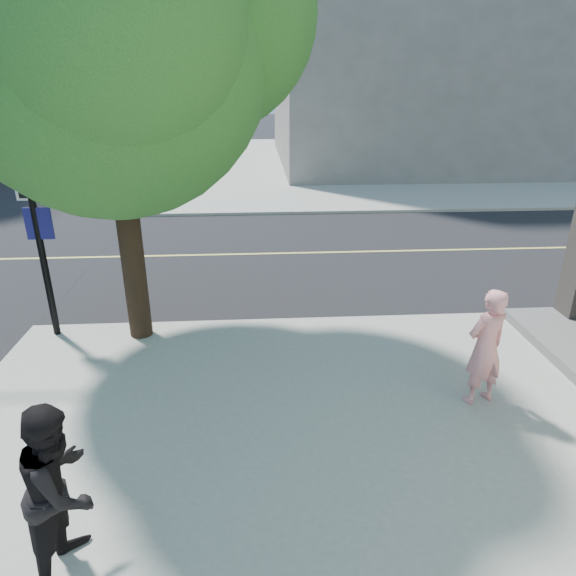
{
  "coord_description": "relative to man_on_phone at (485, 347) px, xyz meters",
  "views": [
    {
      "loc": [
        3.43,
        -9.23,
        4.58
      ],
      "look_at": [
        3.95,
        -1.26,
        1.3
      ],
      "focal_mm": 31.59,
      "sensor_mm": 36.0,
      "label": 1
    }
  ],
  "objects": [
    {
      "name": "street_tree",
      "position": [
        -5.33,
        2.53,
        4.51
      ],
      "size": [
        6.32,
        5.74,
        8.39
      ],
      "rotation": [
        0.0,
        0.0,
        0.39
      ],
      "color": "black",
      "rests_on": "sidewalk_se"
    },
    {
      "name": "road_ew",
      "position": [
        -6.69,
        7.51,
        -1.02
      ],
      "size": [
        140.0,
        9.0,
        0.01
      ],
      "primitive_type": "cube",
      "color": "black",
      "rests_on": "ground"
    },
    {
      "name": "pedestrian",
      "position": [
        -5.15,
        -2.41,
        0.01
      ],
      "size": [
        0.75,
        0.93,
        1.83
      ],
      "primitive_type": "imported",
      "rotation": [
        0.0,
        0.0,
        1.5
      ],
      "color": "black",
      "rests_on": "sidewalk_se"
    },
    {
      "name": "filler_ne",
      "position": [
        7.31,
        25.01,
        6.1
      ],
      "size": [
        18.0,
        16.0,
        14.0
      ],
      "primitive_type": "cube",
      "color": "slate",
      "rests_on": "sidewalk_ne"
    },
    {
      "name": "sidewalk_ne",
      "position": [
        6.81,
        24.51,
        -0.96
      ],
      "size": [
        29.0,
        25.0,
        0.12
      ],
      "primitive_type": "cube",
      "color": "#9C9C90",
      "rests_on": "ground"
    },
    {
      "name": "man_on_phone",
      "position": [
        0.0,
        0.0,
        0.0
      ],
      "size": [
        0.76,
        0.62,
        1.8
      ],
      "primitive_type": "imported",
      "rotation": [
        0.0,
        0.0,
        3.47
      ],
      "color": "pink",
      "rests_on": "sidewalk_se"
    },
    {
      "name": "ground",
      "position": [
        -6.69,
        3.01,
        -1.02
      ],
      "size": [
        140.0,
        140.0,
        0.0
      ],
      "primitive_type": "plane",
      "color": "black",
      "rests_on": "ground"
    }
  ]
}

